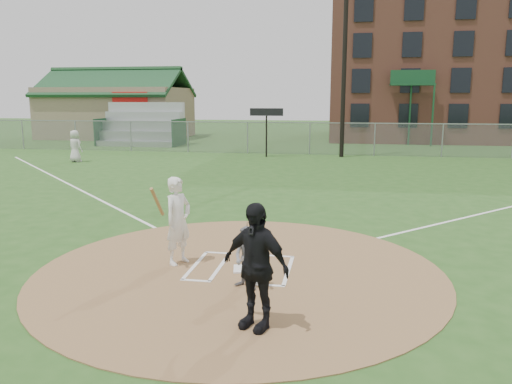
% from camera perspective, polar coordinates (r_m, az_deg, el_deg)
% --- Properties ---
extents(ground, '(140.00, 140.00, 0.00)m').
position_cam_1_polar(ground, '(10.49, -1.88, -9.01)').
color(ground, '#274F1B').
rests_on(ground, ground).
extents(dirt_circle, '(8.40, 8.40, 0.02)m').
position_cam_1_polar(dirt_circle, '(10.49, -1.88, -8.96)').
color(dirt_circle, olive).
rests_on(dirt_circle, ground).
extents(home_plate, '(0.56, 0.56, 0.03)m').
position_cam_1_polar(home_plate, '(10.51, -1.26, -8.78)').
color(home_plate, white).
rests_on(home_plate, dirt_circle).
extents(foul_line_third, '(17.04, 17.04, 0.01)m').
position_cam_1_polar(foul_line_third, '(21.96, -20.47, 0.77)').
color(foul_line_third, white).
rests_on(foul_line_third, ground).
extents(catcher, '(0.71, 0.64, 1.19)m').
position_cam_1_polar(catcher, '(9.33, -0.92, -7.56)').
color(catcher, slate).
rests_on(catcher, dirt_circle).
extents(umpire, '(1.26, 0.93, 1.99)m').
position_cam_1_polar(umpire, '(7.70, -0.08, -8.45)').
color(umpire, black).
rests_on(umpire, dirt_circle).
extents(ondeck_player, '(1.00, 0.81, 1.77)m').
position_cam_1_polar(ondeck_player, '(29.69, -19.97, 4.95)').
color(ondeck_player, silver).
rests_on(ondeck_player, ground).
extents(batters_boxes, '(2.08, 1.88, 0.01)m').
position_cam_1_polar(batters_boxes, '(10.63, -1.71, -8.62)').
color(batters_boxes, white).
rests_on(batters_boxes, dirt_circle).
extents(batter_at_plate, '(0.70, 1.11, 1.89)m').
position_cam_1_polar(batter_at_plate, '(10.76, -8.90, -3.25)').
color(batter_at_plate, white).
rests_on(batter_at_plate, dirt_circle).
extents(outfield_fence, '(56.08, 0.08, 2.03)m').
position_cam_1_polar(outfield_fence, '(31.84, 6.16, 6.11)').
color(outfield_fence, slate).
rests_on(outfield_fence, ground).
extents(bleachers, '(6.08, 3.20, 3.20)m').
position_cam_1_polar(bleachers, '(38.93, -13.03, 7.58)').
color(bleachers, '#B7BABF').
rests_on(bleachers, ground).
extents(clubhouse, '(12.20, 8.71, 6.23)m').
position_cam_1_polar(clubhouse, '(47.14, -15.53, 8.94)').
color(clubhouse, gray).
rests_on(clubhouse, ground).
extents(brick_warehouse, '(30.00, 17.17, 15.00)m').
position_cam_1_polar(brick_warehouse, '(49.80, 26.94, 14.16)').
color(brick_warehouse, '#975241').
rests_on(brick_warehouse, ground).
extents(light_pole, '(1.20, 0.30, 12.22)m').
position_cam_1_polar(light_pole, '(30.82, 10.12, 16.28)').
color(light_pole, black).
rests_on(light_pole, ground).
extents(scoreboard_sign, '(2.00, 0.10, 2.93)m').
position_cam_1_polar(scoreboard_sign, '(30.23, 1.21, 8.53)').
color(scoreboard_sign, black).
rests_on(scoreboard_sign, ground).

